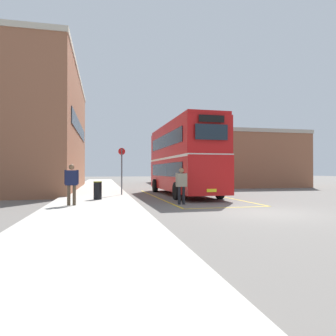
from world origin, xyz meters
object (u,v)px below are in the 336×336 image
Objects in this scene: pedestrian_waiting_near at (72,181)px; bus_stop_sign at (122,167)px; pedestrian_boarding at (181,183)px; double_decker_bus at (183,158)px; single_deck_bus at (165,171)px; litter_bin at (98,190)px.

bus_stop_sign is (2.47, 5.47, 0.71)m from pedestrian_waiting_near.
bus_stop_sign is at bearing 117.89° from pedestrian_boarding.
pedestrian_waiting_near is (-5.04, -0.62, 0.15)m from pedestrian_boarding.
double_decker_bus is 19.92m from single_deck_bus.
pedestrian_boarding is 5.56m from bus_stop_sign.
pedestrian_waiting_near is 0.61× the size of bus_stop_sign.
bus_stop_sign is (-6.94, -20.39, 0.24)m from single_deck_bus.
double_decker_bus is 11.21× the size of litter_bin.
single_deck_bus reaches higher than pedestrian_waiting_near.
double_decker_bus is at bearing 43.02° from pedestrian_waiting_near.
litter_bin is 0.32× the size of bus_stop_sign.
single_deck_bus is 10.53× the size of litter_bin.
single_deck_bus is 25.63m from pedestrian_boarding.
bus_stop_sign reaches higher than litter_bin.
pedestrian_waiting_near is (-9.42, -25.86, -0.47)m from single_deck_bus.
bus_stop_sign is (-4.13, -0.69, -0.63)m from double_decker_bus.
bus_stop_sign is (-2.57, 4.85, 0.86)m from pedestrian_boarding.
bus_stop_sign reaches higher than pedestrian_boarding.
pedestrian_waiting_near is at bearing -110.00° from single_deck_bus.
single_deck_bus is at bearing 80.17° from pedestrian_boarding.
pedestrian_waiting_near is at bearing -172.98° from pedestrian_boarding.
litter_bin is (-8.36, -23.29, -1.03)m from single_deck_bus.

